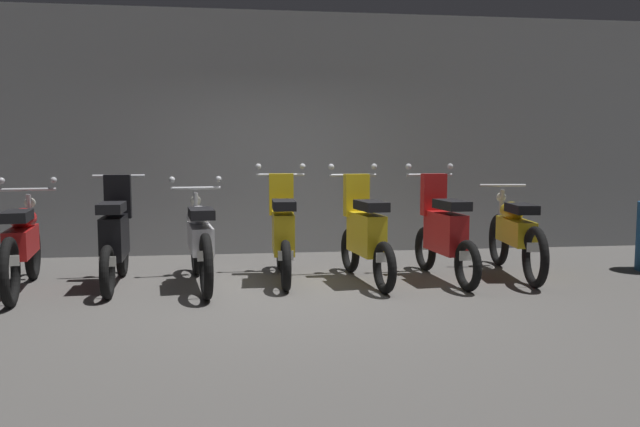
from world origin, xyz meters
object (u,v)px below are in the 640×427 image
object	(u,v)px
motorbike_slot_2	(200,240)
motorbike_slot_6	(515,233)
motorbike_slot_1	(115,237)
motorbike_slot_3	(283,233)
motorbike_slot_5	(444,233)
motorbike_slot_0	(22,244)
motorbike_slot_4	(365,234)

from	to	relation	value
motorbike_slot_2	motorbike_slot_6	xyz separation A→B (m)	(3.57, 0.09, -0.00)
motorbike_slot_1	motorbike_slot_2	bearing A→B (deg)	-5.91
motorbike_slot_3	motorbike_slot_5	xyz separation A→B (m)	(1.78, -0.25, 0.00)
motorbike_slot_0	motorbike_slot_5	distance (m)	4.45
motorbike_slot_4	motorbike_slot_1	bearing A→B (deg)	177.59
motorbike_slot_2	motorbike_slot_5	distance (m)	2.67
motorbike_slot_0	motorbike_slot_5	world-z (taller)	motorbike_slot_5
motorbike_slot_2	motorbike_slot_0	bearing A→B (deg)	-178.62
motorbike_slot_1	motorbike_slot_6	size ratio (longest dim) A/B	0.86
motorbike_slot_1	motorbike_slot_5	bearing A→B (deg)	-2.01
motorbike_slot_0	motorbike_slot_6	distance (m)	5.35
motorbike_slot_3	motorbike_slot_5	world-z (taller)	same
motorbike_slot_0	motorbike_slot_2	world-z (taller)	same
motorbike_slot_6	motorbike_slot_0	bearing A→B (deg)	-178.56
motorbike_slot_2	motorbike_slot_4	distance (m)	1.78
motorbike_slot_0	motorbike_slot_1	xyz separation A→B (m)	(0.89, 0.14, 0.03)
motorbike_slot_4	motorbike_slot_3	bearing A→B (deg)	165.15
motorbike_slot_1	motorbike_slot_4	xyz separation A→B (m)	(2.67, -0.11, 0.00)
motorbike_slot_1	motorbike_slot_4	world-z (taller)	motorbike_slot_4
motorbike_slot_5	motorbike_slot_6	distance (m)	0.91
motorbike_slot_0	motorbike_slot_4	distance (m)	3.56
motorbike_slot_0	motorbike_slot_6	world-z (taller)	motorbike_slot_0
motorbike_slot_2	motorbike_slot_3	size ratio (longest dim) A/B	1.16
motorbike_slot_1	motorbike_slot_0	bearing A→B (deg)	-171.39
motorbike_slot_6	motorbike_slot_3	bearing A→B (deg)	177.38
motorbike_slot_0	motorbike_slot_6	bearing A→B (deg)	1.44
motorbike_slot_4	motorbike_slot_5	size ratio (longest dim) A/B	1.00
motorbike_slot_6	motorbike_slot_2	bearing A→B (deg)	-178.53
motorbike_slot_0	motorbike_slot_3	xyz separation A→B (m)	(2.68, 0.26, 0.04)
motorbike_slot_1	motorbike_slot_2	world-z (taller)	motorbike_slot_1
motorbike_slot_0	motorbike_slot_4	size ratio (longest dim) A/B	1.16
motorbike_slot_1	motorbike_slot_4	bearing A→B (deg)	-2.41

